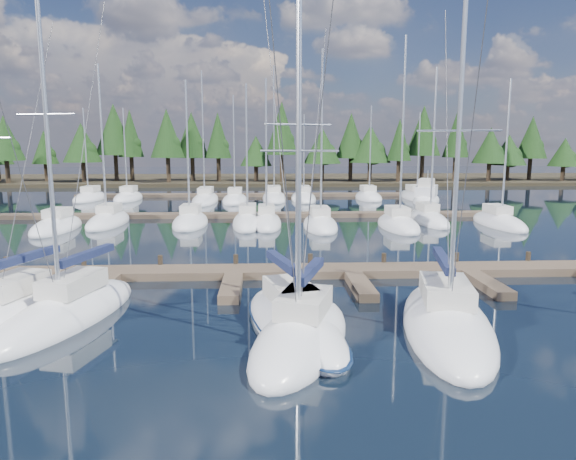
{
  "coord_description": "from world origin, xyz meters",
  "views": [
    {
      "loc": [
        1.58,
        -7.88,
        6.64
      ],
      "look_at": [
        2.93,
        22.0,
        1.71
      ],
      "focal_mm": 32.0,
      "sensor_mm": 36.0,
      "label": 1
    }
  ],
  "objects_px": {
    "front_sailboat_2": "(68,312)",
    "front_sailboat_5": "(446,322)",
    "main_dock": "(234,275)",
    "front_sailboat_4": "(294,323)",
    "motor_yacht_right": "(426,198)",
    "front_sailboat_1": "(7,314)",
    "front_sailboat_3": "(301,337)"
  },
  "relations": [
    {
      "from": "front_sailboat_2",
      "to": "front_sailboat_5",
      "type": "relative_size",
      "value": 1.08
    },
    {
      "from": "main_dock",
      "to": "front_sailboat_4",
      "type": "bearing_deg",
      "value": -70.91
    },
    {
      "from": "main_dock",
      "to": "front_sailboat_4",
      "type": "relative_size",
      "value": 3.3
    },
    {
      "from": "main_dock",
      "to": "motor_yacht_right",
      "type": "distance_m",
      "value": 40.96
    },
    {
      "from": "front_sailboat_1",
      "to": "front_sailboat_4",
      "type": "xyz_separation_m",
      "value": [
        10.87,
        -1.48,
        0.01
      ]
    },
    {
      "from": "front_sailboat_3",
      "to": "front_sailboat_4",
      "type": "relative_size",
      "value": 0.88
    },
    {
      "from": "front_sailboat_2",
      "to": "main_dock",
      "type": "bearing_deg",
      "value": 44.48
    },
    {
      "from": "front_sailboat_2",
      "to": "motor_yacht_right",
      "type": "distance_m",
      "value": 49.16
    },
    {
      "from": "front_sailboat_1",
      "to": "front_sailboat_2",
      "type": "xyz_separation_m",
      "value": [
        2.27,
        0.09,
        0.02
      ]
    },
    {
      "from": "main_dock",
      "to": "front_sailboat_1",
      "type": "bearing_deg",
      "value": -144.11
    },
    {
      "from": "front_sailboat_3",
      "to": "front_sailboat_4",
      "type": "height_order",
      "value": "front_sailboat_4"
    },
    {
      "from": "front_sailboat_2",
      "to": "front_sailboat_3",
      "type": "relative_size",
      "value": 1.19
    },
    {
      "from": "front_sailboat_5",
      "to": "front_sailboat_4",
      "type": "bearing_deg",
      "value": 178.38
    },
    {
      "from": "front_sailboat_2",
      "to": "front_sailboat_5",
      "type": "height_order",
      "value": "front_sailboat_2"
    },
    {
      "from": "main_dock",
      "to": "front_sailboat_3",
      "type": "xyz_separation_m",
      "value": [
        2.78,
        -8.8,
        0.07
      ]
    },
    {
      "from": "front_sailboat_1",
      "to": "front_sailboat_4",
      "type": "bearing_deg",
      "value": -7.74
    },
    {
      "from": "front_sailboat_1",
      "to": "front_sailboat_3",
      "type": "distance_m",
      "value": 11.41
    },
    {
      "from": "motor_yacht_right",
      "to": "main_dock",
      "type": "bearing_deg",
      "value": -120.72
    },
    {
      "from": "front_sailboat_2",
      "to": "front_sailboat_3",
      "type": "height_order",
      "value": "front_sailboat_2"
    },
    {
      "from": "front_sailboat_1",
      "to": "motor_yacht_right",
      "type": "height_order",
      "value": "front_sailboat_1"
    },
    {
      "from": "front_sailboat_2",
      "to": "motor_yacht_right",
      "type": "xyz_separation_m",
      "value": [
        26.94,
        41.12,
        0.2
      ]
    },
    {
      "from": "front_sailboat_3",
      "to": "front_sailboat_5",
      "type": "xyz_separation_m",
      "value": [
        5.38,
        1.17,
        -0.0
      ]
    },
    {
      "from": "front_sailboat_1",
      "to": "front_sailboat_5",
      "type": "bearing_deg",
      "value": -5.68
    },
    {
      "from": "front_sailboat_1",
      "to": "front_sailboat_3",
      "type": "bearing_deg",
      "value": -14.22
    },
    {
      "from": "main_dock",
      "to": "front_sailboat_4",
      "type": "distance_m",
      "value": 7.91
    },
    {
      "from": "front_sailboat_4",
      "to": "motor_yacht_right",
      "type": "relative_size",
      "value": 1.4
    },
    {
      "from": "front_sailboat_4",
      "to": "motor_yacht_right",
      "type": "bearing_deg",
      "value": 66.75
    },
    {
      "from": "main_dock",
      "to": "motor_yacht_right",
      "type": "xyz_separation_m",
      "value": [
        20.92,
        35.21,
        0.3
      ]
    },
    {
      "from": "front_sailboat_3",
      "to": "front_sailboat_4",
      "type": "distance_m",
      "value": 1.34
    },
    {
      "from": "front_sailboat_1",
      "to": "front_sailboat_3",
      "type": "height_order",
      "value": "front_sailboat_1"
    },
    {
      "from": "front_sailboat_4",
      "to": "front_sailboat_5",
      "type": "bearing_deg",
      "value": -1.62
    },
    {
      "from": "front_sailboat_4",
      "to": "front_sailboat_5",
      "type": "xyz_separation_m",
      "value": [
        5.58,
        -0.16,
        -0.01
      ]
    }
  ]
}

